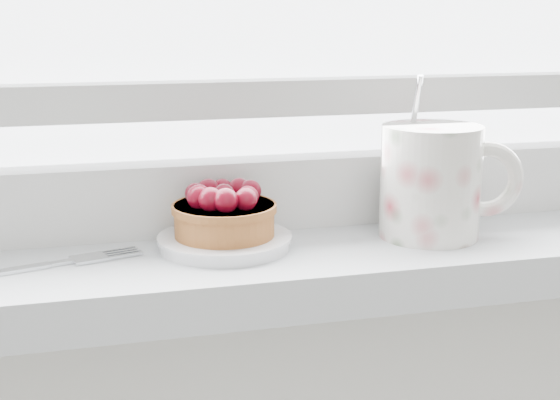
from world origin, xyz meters
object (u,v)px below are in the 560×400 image
object	(u,v)px
saucer	(225,242)
floral_mug	(434,179)
raspberry_tart	(224,212)
fork	(30,268)

from	to	relation	value
saucer	floral_mug	world-z (taller)	floral_mug
raspberry_tart	floral_mug	world-z (taller)	floral_mug
raspberry_tart	floral_mug	size ratio (longest dim) A/B	0.62
fork	floral_mug	bearing A→B (deg)	0.96
floral_mug	raspberry_tart	bearing A→B (deg)	176.49
floral_mug	fork	bearing A→B (deg)	-179.04
saucer	raspberry_tart	distance (m)	0.03
floral_mug	fork	world-z (taller)	floral_mug
raspberry_tart	saucer	bearing A→B (deg)	61.29
raspberry_tart	floral_mug	distance (m)	0.20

